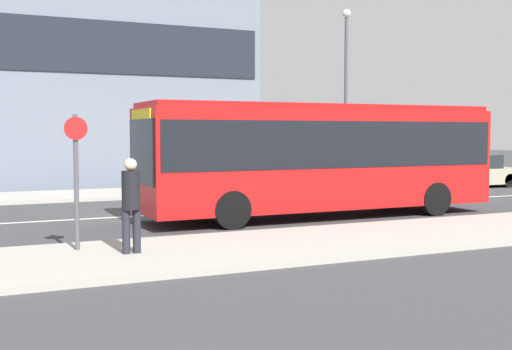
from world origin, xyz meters
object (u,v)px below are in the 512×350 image
object	(u,v)px
parked_car_0	(470,172)
street_lamp	(346,80)
bus_stop_sign	(76,171)
pedestrian_near_stop	(131,199)
city_bus	(319,153)

from	to	relation	value
parked_car_0	street_lamp	bearing A→B (deg)	161.98
street_lamp	bus_stop_sign	bearing A→B (deg)	-140.12
bus_stop_sign	street_lamp	size ratio (longest dim) A/B	0.35
pedestrian_near_stop	bus_stop_sign	bearing A→B (deg)	-41.00
city_bus	street_lamp	size ratio (longest dim) A/B	1.38
pedestrian_near_stop	street_lamp	xyz separation A→B (m)	(11.92, 11.46, 3.46)
city_bus	parked_car_0	world-z (taller)	city_bus
city_bus	parked_car_0	bearing A→B (deg)	32.67
parked_car_0	pedestrian_near_stop	size ratio (longest dim) A/B	2.53
pedestrian_near_stop	bus_stop_sign	distance (m)	1.27
city_bus	bus_stop_sign	bearing A→B (deg)	-151.27
street_lamp	parked_car_0	bearing A→B (deg)	-18.02
pedestrian_near_stop	city_bus	bearing A→B (deg)	-146.96
bus_stop_sign	street_lamp	world-z (taller)	street_lamp
parked_car_0	street_lamp	size ratio (longest dim) A/B	0.61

